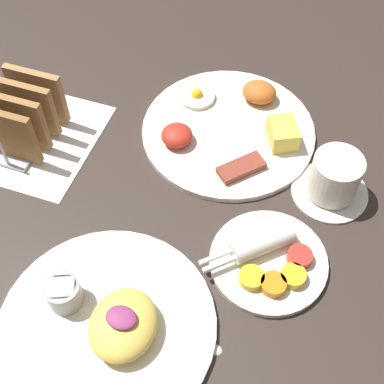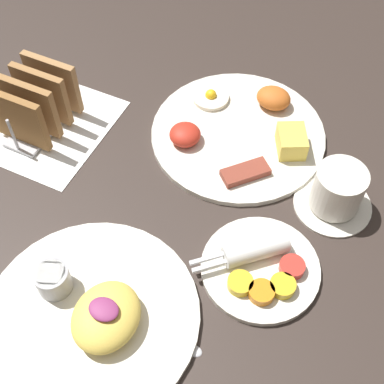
{
  "view_description": "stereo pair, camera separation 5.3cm",
  "coord_description": "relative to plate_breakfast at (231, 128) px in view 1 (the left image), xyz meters",
  "views": [
    {
      "loc": [
        0.23,
        -0.4,
        0.68
      ],
      "look_at": [
        0.08,
        0.05,
        0.03
      ],
      "focal_mm": 50.0,
      "sensor_mm": 36.0,
      "label": 1
    },
    {
      "loc": [
        0.28,
        -0.38,
        0.68
      ],
      "look_at": [
        0.08,
        0.05,
        0.03
      ],
      "focal_mm": 50.0,
      "sensor_mm": 36.0,
      "label": 2
    }
  ],
  "objects": [
    {
      "name": "plate_breakfast",
      "position": [
        0.0,
        0.0,
        0.0
      ],
      "size": [
        0.29,
        0.29,
        0.05
      ],
      "color": "silver",
      "rests_on": "ground_plane"
    },
    {
      "name": "toast_rack",
      "position": [
        -0.32,
        -0.12,
        0.04
      ],
      "size": [
        0.1,
        0.15,
        0.1
      ],
      "color": "#B7B7BC",
      "rests_on": "ground_plane"
    },
    {
      "name": "teaspoon",
      "position": [
        0.06,
        -0.38,
        -0.01
      ],
      "size": [
        0.13,
        0.03,
        0.01
      ],
      "color": "silver",
      "rests_on": "ground_plane"
    },
    {
      "name": "ground_plane",
      "position": [
        -0.09,
        -0.21,
        -0.01
      ],
      "size": [
        3.0,
        3.0,
        0.0
      ],
      "primitive_type": "plane",
      "color": "#332823"
    },
    {
      "name": "napkin_flat",
      "position": [
        -0.32,
        -0.12,
        -0.01
      ],
      "size": [
        0.22,
        0.22,
        0.0
      ],
      "color": "white",
      "rests_on": "ground_plane"
    },
    {
      "name": "coffee_cup",
      "position": [
        0.18,
        -0.07,
        0.03
      ],
      "size": [
        0.12,
        0.12,
        0.08
      ],
      "color": "silver",
      "rests_on": "ground_plane"
    },
    {
      "name": "plate_foreground",
      "position": [
        -0.05,
        -0.39,
        0.0
      ],
      "size": [
        0.29,
        0.29,
        0.06
      ],
      "color": "silver",
      "rests_on": "ground_plane"
    },
    {
      "name": "plate_condiments",
      "position": [
        0.12,
        -0.23,
        0.0
      ],
      "size": [
        0.18,
        0.17,
        0.04
      ],
      "color": "silver",
      "rests_on": "ground_plane"
    }
  ]
}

